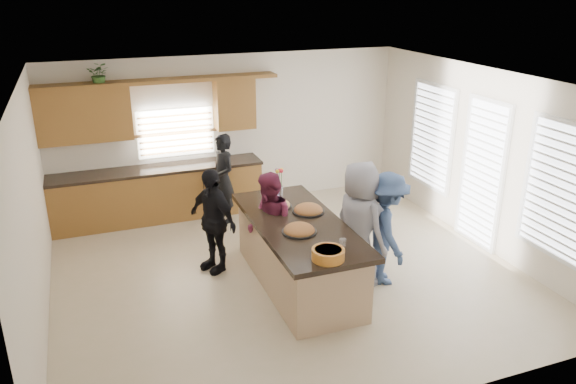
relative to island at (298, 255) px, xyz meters
name	(u,v)px	position (x,y,z in m)	size (l,w,h in m)	color
floor	(287,273)	(-0.03, 0.34, -0.45)	(6.50, 6.50, 0.00)	beige
room_shell	(287,148)	(-0.03, 0.34, 1.45)	(6.52, 6.02, 2.81)	silver
back_cabinetry	(154,170)	(-1.50, 3.08, 0.46)	(4.08, 0.66, 2.46)	olive
right_wall_glazing	(485,164)	(3.19, 0.21, 0.89)	(0.06, 4.00, 2.25)	white
island	(298,255)	(0.00, 0.00, 0.00)	(1.17, 2.71, 0.95)	tan
platter_front	(299,231)	(-0.12, -0.32, 0.53)	(0.45, 0.45, 0.18)	black
platter_mid	(308,210)	(0.25, 0.26, 0.53)	(0.45, 0.45, 0.18)	black
platter_back	(278,205)	(-0.08, 0.60, 0.52)	(0.40, 0.40, 0.16)	black
salad_bowl	(328,254)	(-0.08, -1.13, 0.57)	(0.39, 0.39, 0.13)	#C67524
clear_cup	(343,242)	(0.24, -0.87, 0.54)	(0.08, 0.08, 0.09)	white
plate_stack	(272,199)	(-0.07, 0.86, 0.52)	(0.23, 0.23, 0.05)	#AD80BA
flower_vase	(279,181)	(0.10, 1.02, 0.73)	(0.14, 0.14, 0.43)	silver
potted_plant	(99,74)	(-2.22, 3.16, 2.14)	(0.35, 0.30, 0.39)	#376528
woman_left_back	(223,179)	(-0.40, 2.54, 0.33)	(0.57, 0.38, 1.57)	black
woman_left_mid	(270,226)	(-0.28, 0.41, 0.31)	(0.74, 0.58, 1.53)	maroon
woman_left_front	(213,220)	(-0.99, 0.85, 0.33)	(0.91, 0.38, 1.56)	black
woman_right_back	(387,229)	(1.17, -0.34, 0.35)	(1.04, 0.60, 1.61)	#364C76
woman_right_front	(359,225)	(0.78, -0.28, 0.45)	(0.88, 0.57, 1.80)	gray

